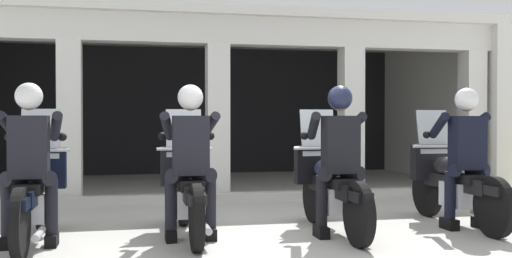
{
  "coord_description": "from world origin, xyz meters",
  "views": [
    {
      "loc": [
        -1.38,
        -6.01,
        1.24
      ],
      "look_at": [
        0.0,
        0.39,
        1.12
      ],
      "focal_mm": 41.31,
      "sensor_mm": 36.0,
      "label": 1
    }
  ],
  "objects_px": {
    "motorcycle_far_right": "(452,182)",
    "police_officer_center_right": "(339,147)",
    "motorcycle_center_left": "(188,188)",
    "police_officer_center_left": "(190,148)",
    "police_officer_far_right": "(466,145)",
    "police_officer_far_left": "(30,150)",
    "motorcycle_far_left": "(35,192)",
    "motorcycle_center_right": "(330,186)"
  },
  "relations": [
    {
      "from": "police_officer_center_left",
      "to": "motorcycle_center_left",
      "type": "bearing_deg",
      "value": 94.19
    },
    {
      "from": "motorcycle_far_left",
      "to": "police_officer_far_right",
      "type": "height_order",
      "value": "police_officer_far_right"
    },
    {
      "from": "motorcycle_far_left",
      "to": "police_officer_far_right",
      "type": "relative_size",
      "value": 1.29
    },
    {
      "from": "motorcycle_center_left",
      "to": "motorcycle_center_right",
      "type": "height_order",
      "value": "same"
    },
    {
      "from": "police_officer_center_left",
      "to": "police_officer_center_right",
      "type": "xyz_separation_m",
      "value": [
        1.55,
        -0.14,
        0.0
      ]
    },
    {
      "from": "motorcycle_far_left",
      "to": "motorcycle_center_left",
      "type": "bearing_deg",
      "value": 2.97
    },
    {
      "from": "motorcycle_far_right",
      "to": "police_officer_center_right",
      "type": "bearing_deg",
      "value": -160.34
    },
    {
      "from": "motorcycle_far_left",
      "to": "motorcycle_center_right",
      "type": "distance_m",
      "value": 3.1
    },
    {
      "from": "motorcycle_far_left",
      "to": "police_officer_far_right",
      "type": "bearing_deg",
      "value": -0.41
    },
    {
      "from": "motorcycle_far_left",
      "to": "police_officer_center_right",
      "type": "bearing_deg",
      "value": -4.65
    },
    {
      "from": "police_officer_center_right",
      "to": "police_officer_far_right",
      "type": "height_order",
      "value": "same"
    },
    {
      "from": "police_officer_center_left",
      "to": "motorcycle_center_right",
      "type": "relative_size",
      "value": 0.78
    },
    {
      "from": "motorcycle_far_left",
      "to": "police_officer_far_left",
      "type": "xyz_separation_m",
      "value": [
        -0.0,
        -0.28,
        0.44
      ]
    },
    {
      "from": "police_officer_center_left",
      "to": "police_officer_far_right",
      "type": "height_order",
      "value": "same"
    },
    {
      "from": "police_officer_center_left",
      "to": "police_officer_center_right",
      "type": "bearing_deg",
      "value": -0.82
    },
    {
      "from": "motorcycle_far_right",
      "to": "motorcycle_center_left",
      "type": "bearing_deg",
      "value": -175.5
    },
    {
      "from": "police_officer_center_left",
      "to": "motorcycle_center_right",
      "type": "height_order",
      "value": "police_officer_center_left"
    },
    {
      "from": "police_officer_center_left",
      "to": "police_officer_center_right",
      "type": "distance_m",
      "value": 1.55
    },
    {
      "from": "police_officer_center_left",
      "to": "motorcycle_far_left",
      "type": "bearing_deg",
      "value": 173.61
    },
    {
      "from": "motorcycle_far_left",
      "to": "police_officer_far_left",
      "type": "relative_size",
      "value": 1.29
    },
    {
      "from": "police_officer_center_right",
      "to": "motorcycle_far_right",
      "type": "xyz_separation_m",
      "value": [
        1.55,
        0.41,
        -0.44
      ]
    },
    {
      "from": "police_officer_far_left",
      "to": "police_officer_center_right",
      "type": "relative_size",
      "value": 1.0
    },
    {
      "from": "motorcycle_center_left",
      "to": "police_officer_center_right",
      "type": "distance_m",
      "value": 1.66
    },
    {
      "from": "police_officer_center_right",
      "to": "motorcycle_far_right",
      "type": "bearing_deg",
      "value": 15.95
    },
    {
      "from": "motorcycle_center_left",
      "to": "motorcycle_far_right",
      "type": "bearing_deg",
      "value": 4.16
    },
    {
      "from": "motorcycle_far_left",
      "to": "motorcycle_far_right",
      "type": "height_order",
      "value": "same"
    },
    {
      "from": "motorcycle_center_left",
      "to": "police_officer_far_right",
      "type": "relative_size",
      "value": 1.29
    },
    {
      "from": "motorcycle_far_left",
      "to": "police_officer_center_right",
      "type": "xyz_separation_m",
      "value": [
        3.09,
        -0.44,
        0.44
      ]
    },
    {
      "from": "motorcycle_center_left",
      "to": "police_officer_center_left",
      "type": "bearing_deg",
      "value": -85.81
    },
    {
      "from": "motorcycle_far_left",
      "to": "motorcycle_center_left",
      "type": "distance_m",
      "value": 1.55
    },
    {
      "from": "motorcycle_far_left",
      "to": "police_officer_center_left",
      "type": "relative_size",
      "value": 1.29
    },
    {
      "from": "motorcycle_far_left",
      "to": "police_officer_center_left",
      "type": "distance_m",
      "value": 1.63
    },
    {
      "from": "police_officer_center_left",
      "to": "police_officer_far_right",
      "type": "relative_size",
      "value": 1.0
    },
    {
      "from": "motorcycle_center_left",
      "to": "police_officer_center_right",
      "type": "height_order",
      "value": "police_officer_center_right"
    },
    {
      "from": "police_officer_center_left",
      "to": "motorcycle_far_right",
      "type": "xyz_separation_m",
      "value": [
        3.09,
        0.27,
        -0.44
      ]
    },
    {
      "from": "police_officer_far_left",
      "to": "motorcycle_center_left",
      "type": "xyz_separation_m",
      "value": [
        1.55,
        0.27,
        -0.44
      ]
    },
    {
      "from": "police_officer_center_right",
      "to": "police_officer_center_left",
      "type": "bearing_deg",
      "value": 175.81
    },
    {
      "from": "motorcycle_center_right",
      "to": "police_officer_center_right",
      "type": "relative_size",
      "value": 1.29
    },
    {
      "from": "motorcycle_far_right",
      "to": "police_officer_far_right",
      "type": "bearing_deg",
      "value": -85.47
    },
    {
      "from": "police_officer_far_left",
      "to": "motorcycle_center_left",
      "type": "distance_m",
      "value": 1.63
    },
    {
      "from": "police_officer_far_right",
      "to": "motorcycle_center_right",
      "type": "bearing_deg",
      "value": 179.01
    },
    {
      "from": "police_officer_far_left",
      "to": "police_officer_center_left",
      "type": "bearing_deg",
      "value": 2.97
    }
  ]
}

